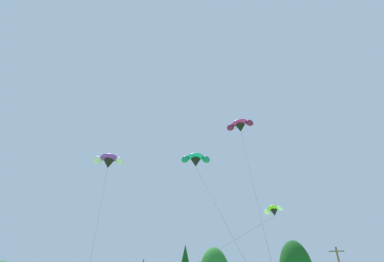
{
  "coord_description": "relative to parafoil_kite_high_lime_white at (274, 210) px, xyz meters",
  "views": [
    {
      "loc": [
        2.85,
        -0.84,
        2.13
      ],
      "look_at": [
        0.2,
        20.79,
        15.55
      ],
      "focal_mm": 29.44,
      "sensor_mm": 36.0,
      "label": 1
    }
  ],
  "objects": [
    {
      "name": "parafoil_kite_mid_teal",
      "position": [
        -8.28,
        -3.26,
        5.11
      ],
      "size": [
        7.51,
        15.11,
        17.62
      ],
      "color": "teal"
    },
    {
      "name": "parafoil_kite_high_lime_white",
      "position": [
        0.0,
        0.0,
        0.0
      ],
      "size": [
        14.29,
        17.59,
        11.9
      ],
      "color": "#93D633"
    },
    {
      "name": "parafoil_kite_low_magenta",
      "position": [
        -2.94,
        -2.97,
        9.48
      ],
      "size": [
        3.44,
        15.63,
        22.03
      ],
      "color": "#D12893"
    },
    {
      "name": "parafoil_kite_far_purple",
      "position": [
        -19.34,
        -1.5,
        6.52
      ],
      "size": [
        8.16,
        15.98,
        18.68
      ],
      "color": "purple"
    }
  ]
}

